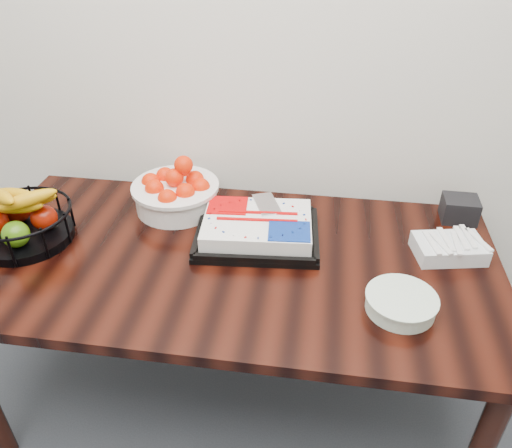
# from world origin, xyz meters

# --- Properties ---
(table) EXTENTS (1.80, 0.90, 0.75)m
(table) POSITION_xyz_m (0.00, 2.00, 0.66)
(table) COLOR black
(table) RESTS_ON ground
(cake_tray) EXTENTS (0.46, 0.37, 0.09)m
(cake_tray) POSITION_xyz_m (0.07, 2.12, 0.79)
(cake_tray) COLOR black
(cake_tray) RESTS_ON table
(tangerine_bowl) EXTENTS (0.33, 0.33, 0.21)m
(tangerine_bowl) POSITION_xyz_m (-0.27, 2.27, 0.84)
(tangerine_bowl) COLOR white
(tangerine_bowl) RESTS_ON table
(fruit_basket) EXTENTS (0.35, 0.35, 0.19)m
(fruit_basket) POSITION_xyz_m (-0.74, 1.99, 0.83)
(fruit_basket) COLOR black
(fruit_basket) RESTS_ON table
(plate_stack) EXTENTS (0.21, 0.21, 0.05)m
(plate_stack) POSITION_xyz_m (0.54, 1.82, 0.78)
(plate_stack) COLOR white
(plate_stack) RESTS_ON table
(fork_bag) EXTENTS (0.25, 0.19, 0.06)m
(fork_bag) POSITION_xyz_m (0.73, 2.11, 0.78)
(fork_bag) COLOR silver
(fork_bag) RESTS_ON table
(napkin_box) EXTENTS (0.13, 0.11, 0.09)m
(napkin_box) POSITION_xyz_m (0.80, 2.35, 0.80)
(napkin_box) COLOR black
(napkin_box) RESTS_ON table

